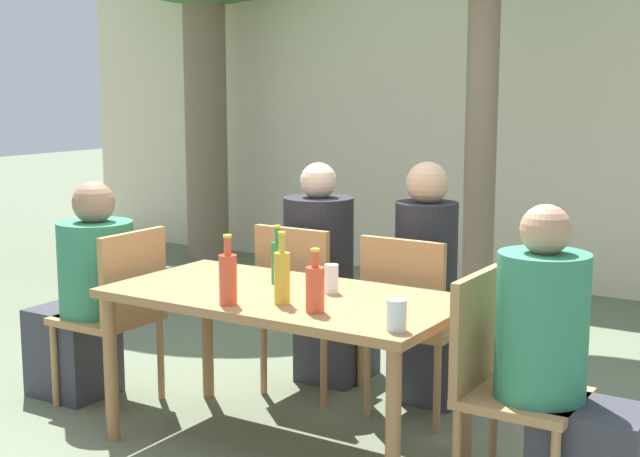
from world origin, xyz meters
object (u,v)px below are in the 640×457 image
at_px(dining_table_front, 284,310).
at_px(green_bottle_3, 278,261).
at_px(person_seated_1, 563,383).
at_px(soda_bottle_1, 315,288).
at_px(drinking_glass_1, 331,279).
at_px(patio_chair_3, 412,315).
at_px(person_seated_3, 433,298).
at_px(person_seated_2, 327,284).
at_px(patio_chair_0, 118,307).
at_px(patio_chair_1, 502,376).
at_px(soda_bottle_0, 228,278).
at_px(patio_chair_2, 304,299).
at_px(person_seated_0, 86,301).
at_px(drinking_glass_0, 397,315).
at_px(oil_cruet_2, 282,276).

height_order(dining_table_front, green_bottle_3, green_bottle_3).
relative_size(person_seated_1, soda_bottle_1, 4.59).
distance_m(person_seated_1, drinking_glass_1, 1.12).
distance_m(patio_chair_3, person_seated_3, 0.24).
bearing_deg(patio_chair_3, green_bottle_3, 47.64).
relative_size(person_seated_2, green_bottle_3, 4.51).
distance_m(patio_chair_0, green_bottle_3, 0.95).
height_order(patio_chair_1, soda_bottle_0, soda_bottle_0).
bearing_deg(patio_chair_2, soda_bottle_0, 104.21).
relative_size(patio_chair_1, person_seated_0, 0.80).
bearing_deg(drinking_glass_0, patio_chair_0, 170.84).
distance_m(dining_table_front, oil_cruet_2, 0.28).
bearing_deg(patio_chair_2, person_seated_3, -159.71).
relative_size(patio_chair_2, soda_bottle_1, 3.49).
bearing_deg(oil_cruet_2, person_seated_2, 112.21).
bearing_deg(person_seated_3, dining_table_front, 70.08).
distance_m(patio_chair_1, patio_chair_3, 0.96).
xyz_separation_m(drinking_glass_0, drinking_glass_1, (-0.53, 0.39, 0.00)).
distance_m(soda_bottle_1, drinking_glass_0, 0.41).
bearing_deg(drinking_glass_0, oil_cruet_2, 169.65).
xyz_separation_m(soda_bottle_1, oil_cruet_2, (-0.19, 0.04, 0.02)).
bearing_deg(patio_chair_2, oil_cruet_2, 117.66).
bearing_deg(oil_cruet_2, patio_chair_1, 10.47).
height_order(patio_chair_2, drinking_glass_0, patio_chair_2).
distance_m(oil_cruet_2, drinking_glass_1, 0.30).
relative_size(dining_table_front, soda_bottle_0, 5.31).
xyz_separation_m(soda_bottle_0, drinking_glass_0, (0.79, 0.02, -0.06)).
distance_m(patio_chair_2, green_bottle_3, 0.61).
height_order(patio_chair_0, patio_chair_1, same).
bearing_deg(person_seated_2, person_seated_3, -179.59).
xyz_separation_m(person_seated_1, drinking_glass_1, (-1.09, 0.11, 0.25)).
height_order(oil_cruet_2, drinking_glass_0, oil_cruet_2).
height_order(dining_table_front, person_seated_0, person_seated_0).
xyz_separation_m(patio_chair_3, drinking_glass_0, (0.39, -0.92, 0.26)).
height_order(person_seated_1, person_seated_3, person_seated_3).
bearing_deg(person_seated_3, patio_chair_0, 33.09).
bearing_deg(soda_bottle_1, soda_bottle_0, -167.09).
height_order(dining_table_front, person_seated_3, person_seated_3).
bearing_deg(oil_cruet_2, drinking_glass_0, -10.35).
xyz_separation_m(patio_chair_2, soda_bottle_1, (0.62, -0.85, 0.30)).
height_order(patio_chair_1, person_seated_3, person_seated_3).
xyz_separation_m(patio_chair_0, person_seated_1, (2.29, -0.00, 0.01)).
bearing_deg(patio_chair_1, patio_chair_0, 90.00).
xyz_separation_m(patio_chair_3, person_seated_2, (-0.64, 0.23, 0.03)).
bearing_deg(soda_bottle_0, person_seated_3, 71.31).
relative_size(soda_bottle_0, drinking_glass_0, 2.49).
height_order(person_seated_0, drinking_glass_1, person_seated_0).
relative_size(person_seated_1, soda_bottle_0, 4.05).
relative_size(patio_chair_3, person_seated_1, 0.76).
relative_size(patio_chair_1, soda_bottle_0, 3.09).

